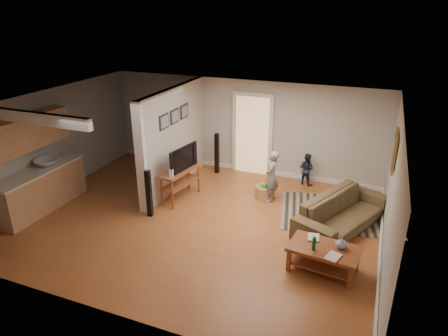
% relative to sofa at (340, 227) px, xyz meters
% --- Properties ---
extents(ground, '(7.50, 7.50, 0.00)m').
position_rel_sofa_xyz_m(ground, '(-2.93, -0.85, 0.00)').
color(ground, brown).
rests_on(ground, ground).
extents(room_shell, '(7.54, 6.02, 2.52)m').
position_rel_sofa_xyz_m(room_shell, '(-4.00, -0.42, 1.46)').
color(room_shell, '#AFAEA8').
rests_on(room_shell, ground).
extents(area_rug, '(2.81, 2.29, 0.01)m').
position_rel_sofa_xyz_m(area_rug, '(-0.11, 0.56, 0.01)').
color(area_rug, black).
rests_on(area_rug, ground).
extents(sofa, '(1.81, 2.51, 0.68)m').
position_rel_sofa_xyz_m(sofa, '(0.00, 0.00, 0.00)').
color(sofa, '#4A3B25').
rests_on(sofa, ground).
extents(coffee_table, '(1.25, 0.82, 0.70)m').
position_rel_sofa_xyz_m(coffee_table, '(-0.11, -1.61, 0.36)').
color(coffee_table, maroon).
rests_on(coffee_table, ground).
extents(tv_console, '(0.64, 1.27, 1.05)m').
position_rel_sofa_xyz_m(tv_console, '(-3.67, -0.08, 0.69)').
color(tv_console, maroon).
rests_on(tv_console, ground).
extents(speaker_left, '(0.12, 0.12, 1.07)m').
position_rel_sofa_xyz_m(speaker_left, '(-3.93, -1.05, 0.54)').
color(speaker_left, black).
rests_on(speaker_left, ground).
extents(speaker_right, '(0.12, 0.12, 1.12)m').
position_rel_sofa_xyz_m(speaker_right, '(-3.50, 1.70, 0.56)').
color(speaker_right, black).
rests_on(speaker_right, ground).
extents(toy_basket, '(0.45, 0.45, 0.40)m').
position_rel_sofa_xyz_m(toy_basket, '(-1.86, 0.73, 0.17)').
color(toy_basket, '#A48A47').
rests_on(toy_basket, ground).
extents(child, '(0.30, 0.45, 1.24)m').
position_rel_sofa_xyz_m(child, '(-1.68, 0.63, 0.00)').
color(child, gray).
rests_on(child, ground).
extents(toddler, '(0.49, 0.43, 0.83)m').
position_rel_sofa_xyz_m(toddler, '(-1.10, 1.85, 0.00)').
color(toddler, '#1B2339').
rests_on(toddler, ground).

